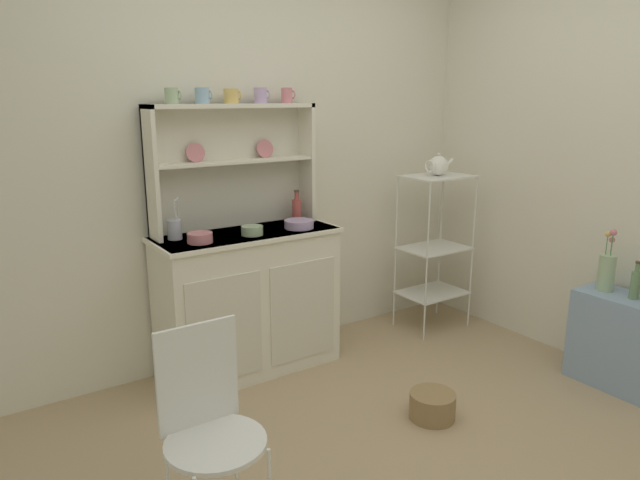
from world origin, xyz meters
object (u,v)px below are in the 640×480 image
side_shelf_blue (619,341)px  wire_chair (208,419)px  jam_bottle (297,209)px  floor_basket (432,406)px  hutch_shelf_unit (231,157)px  flower_vase (607,270)px  bowl_mixing_large (200,238)px  porcelain_teapot (438,166)px  cup_sage_0 (172,96)px  utensil_jar (175,229)px  hutch_cabinet (248,300)px  oil_bottle (635,284)px  bakers_rack (435,238)px

side_shelf_blue → wire_chair: size_ratio=0.63×
jam_bottle → floor_basket: bearing=-84.0°
hutch_shelf_unit → flower_vase: (1.65, -1.41, -0.62)m
bowl_mixing_large → porcelain_teapot: bearing=-2.0°
side_shelf_blue → wire_chair: 2.45m
wire_chair → jam_bottle: size_ratio=4.22×
cup_sage_0 → floor_basket: bearing=-53.1°
utensil_jar → side_shelf_blue: bearing=-35.2°
hutch_cabinet → floor_basket: hutch_cabinet is taller
hutch_cabinet → utensil_jar: size_ratio=4.66×
hutch_cabinet → wire_chair: size_ratio=1.28×
flower_vase → oil_bottle: 0.17m
utensil_jar → oil_bottle: (2.06, -1.50, -0.29)m
cup_sage_0 → bowl_mixing_large: size_ratio=0.63×
cup_sage_0 → porcelain_teapot: cup_sage_0 is taller
oil_bottle → cup_sage_0: bearing=142.5°
bakers_rack → jam_bottle: bakers_rack is taller
bakers_rack → bowl_mixing_large: 1.74m
hutch_cabinet → flower_vase: bearing=-37.1°
bowl_mixing_large → flower_vase: bowl_mixing_large is taller
bakers_rack → bowl_mixing_large: bakers_rack is taller
side_shelf_blue → jam_bottle: (-1.25, 1.46, 0.67)m
bakers_rack → porcelain_teapot: 0.51m
hutch_shelf_unit → utensil_jar: (-0.40, -0.09, -0.36)m
bowl_mixing_large → bakers_rack: bearing=-2.0°
hutch_cabinet → cup_sage_0: (-0.35, 0.12, 1.19)m
hutch_shelf_unit → side_shelf_blue: (1.65, -1.53, -1.01)m
bowl_mixing_large → jam_bottle: 0.74m
porcelain_teapot → jam_bottle: bearing=167.7°
side_shelf_blue → cup_sage_0: 2.85m
cup_sage_0 → flower_vase: 2.62m
bakers_rack → jam_bottle: size_ratio=5.46×
wire_chair → oil_bottle: 2.44m
floor_basket → jam_bottle: (-0.12, 1.12, 0.87)m
utensil_jar → jam_bottle: bearing=0.6°
bakers_rack → hutch_cabinet: bearing=174.6°
hutch_cabinet → wire_chair: bearing=-122.9°
cup_sage_0 → jam_bottle: bearing=-2.7°
side_shelf_blue → wire_chair: bearing=176.0°
floor_basket → bakers_rack: bearing=45.6°
utensil_jar → porcelain_teapot: size_ratio=1.03×
jam_bottle → oil_bottle: 1.98m
utensil_jar → porcelain_teapot: 1.83m
bakers_rack → cup_sage_0: cup_sage_0 is taller
jam_bottle → porcelain_teapot: size_ratio=0.89×
utensil_jar → porcelain_teapot: (1.80, -0.21, 0.25)m
bowl_mixing_large → porcelain_teapot: size_ratio=0.60×
wire_chair → side_shelf_blue: bearing=28.9°
bowl_mixing_large → jam_bottle: bearing=12.6°
jam_bottle → hutch_cabinet: bearing=-167.8°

